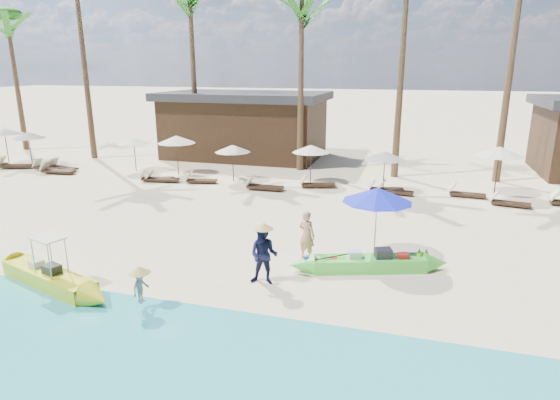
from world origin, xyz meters
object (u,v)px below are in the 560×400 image
(blue_umbrella, at_px, (377,195))
(tourist, at_px, (307,235))
(green_canoe, at_px, (369,263))
(yellow_canoe, at_px, (49,277))

(blue_umbrella, bearing_deg, tourist, -163.74)
(green_canoe, relative_size, yellow_canoe, 0.94)
(yellow_canoe, distance_m, tourist, 7.58)
(blue_umbrella, bearing_deg, green_canoe, -94.42)
(green_canoe, bearing_deg, yellow_canoe, -175.79)
(green_canoe, height_order, yellow_canoe, yellow_canoe)
(yellow_canoe, bearing_deg, blue_umbrella, 44.99)
(tourist, bearing_deg, yellow_canoe, 52.26)
(tourist, distance_m, blue_umbrella, 2.52)
(green_canoe, relative_size, tourist, 3.26)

